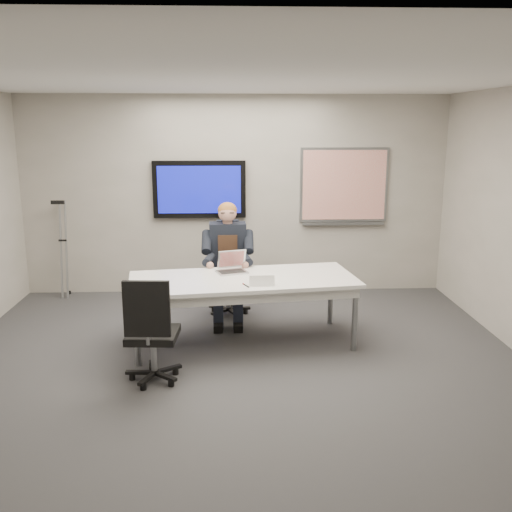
{
  "coord_description": "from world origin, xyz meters",
  "views": [
    {
      "loc": [
        -0.04,
        -5.08,
        2.41
      ],
      "look_at": [
        0.22,
        1.08,
        0.97
      ],
      "focal_mm": 40.0,
      "sensor_mm": 36.0,
      "label": 1
    }
  ],
  "objects_px": {
    "conference_table": "(243,285)",
    "seated_person": "(228,275)",
    "office_chair_near": "(153,350)",
    "office_chair_far": "(228,289)",
    "laptop": "(232,266)"
  },
  "relations": [
    {
      "from": "office_chair_near",
      "to": "seated_person",
      "type": "distance_m",
      "value": 1.87
    },
    {
      "from": "conference_table",
      "to": "seated_person",
      "type": "xyz_separation_m",
      "value": [
        -0.17,
        0.75,
        -0.08
      ]
    },
    {
      "from": "conference_table",
      "to": "office_chair_far",
      "type": "relative_size",
      "value": 2.44
    },
    {
      "from": "office_chair_near",
      "to": "seated_person",
      "type": "xyz_separation_m",
      "value": [
        0.7,
        1.71,
        0.26
      ]
    },
    {
      "from": "conference_table",
      "to": "office_chair_near",
      "type": "distance_m",
      "value": 1.34
    },
    {
      "from": "office_chair_far",
      "to": "seated_person",
      "type": "relative_size",
      "value": 0.72
    },
    {
      "from": "conference_table",
      "to": "seated_person",
      "type": "bearing_deg",
      "value": 95.0
    },
    {
      "from": "conference_table",
      "to": "seated_person",
      "type": "distance_m",
      "value": 0.77
    },
    {
      "from": "laptop",
      "to": "conference_table",
      "type": "bearing_deg",
      "value": -85.03
    },
    {
      "from": "office_chair_near",
      "to": "laptop",
      "type": "bearing_deg",
      "value": -117.53
    },
    {
      "from": "conference_table",
      "to": "office_chair_far",
      "type": "xyz_separation_m",
      "value": [
        -0.18,
        1.02,
        -0.34
      ]
    },
    {
      "from": "office_chair_far",
      "to": "laptop",
      "type": "xyz_separation_m",
      "value": [
        0.05,
        -0.74,
        0.49
      ]
    },
    {
      "from": "conference_table",
      "to": "laptop",
      "type": "height_order",
      "value": "laptop"
    },
    {
      "from": "conference_table",
      "to": "office_chair_near",
      "type": "bearing_deg",
      "value": -140.0
    },
    {
      "from": "conference_table",
      "to": "seated_person",
      "type": "height_order",
      "value": "seated_person"
    }
  ]
}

